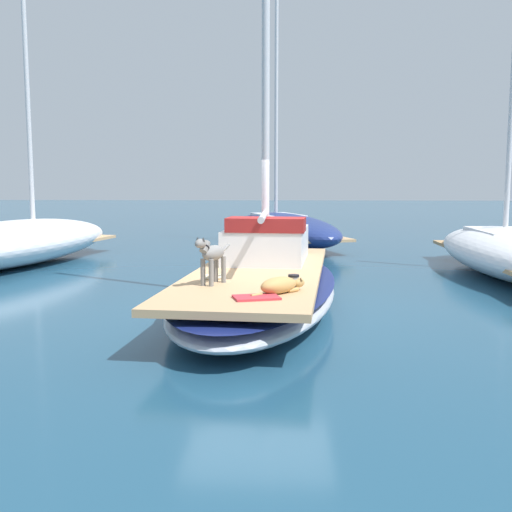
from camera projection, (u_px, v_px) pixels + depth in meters
The scene contains 11 objects.
ground_plane at pixel (259, 308), 10.03m from camera, with size 120.00×120.00×0.00m, color navy.
sailboat_main at pixel (259, 289), 9.99m from camera, with size 3.17×7.44×0.66m.
mast_main at pixel (266, 52), 10.26m from camera, with size 0.14×2.27×8.07m.
cabin_house at pixel (267, 242), 11.01m from camera, with size 1.60×2.34×0.84m.
dog_tan at pixel (281, 285), 7.82m from camera, with size 0.73×0.73×0.22m.
dog_grey at pixel (212, 255), 8.45m from camera, with size 0.44×0.90×0.70m.
deck_winch at pixel (294, 283), 8.05m from camera, with size 0.16×0.16×0.21m.
coiled_rope at pixel (213, 277), 9.05m from camera, with size 0.32×0.32×0.04m, color beige.
deck_towel at pixel (256, 297), 7.47m from camera, with size 0.56×0.36×0.03m, color #C6333D.
moored_boat_far_astern at pixel (284, 228), 20.09m from camera, with size 4.85×8.25×8.13m.
moored_boat_port_side at pixel (15, 242), 15.18m from camera, with size 3.94×8.16×7.72m.
Camera 1 is at (0.40, -9.84, 2.10)m, focal length 42.04 mm.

